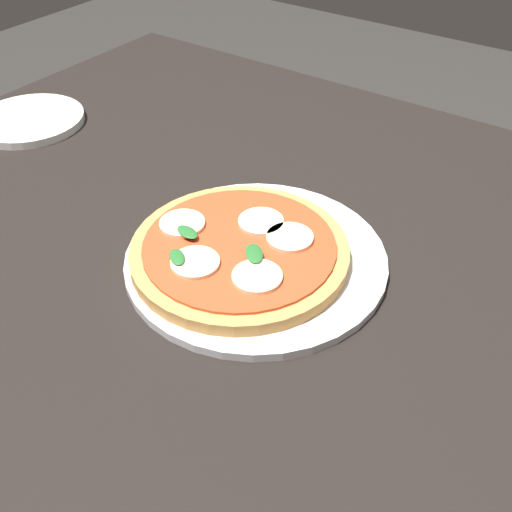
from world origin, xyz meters
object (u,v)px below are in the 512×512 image
object	(u,v)px
pizza	(239,250)
plate_white	(29,120)
serving_tray	(256,258)
dining_table	(272,306)

from	to	relation	value
pizza	plate_white	distance (m)	0.56
serving_tray	plate_white	world-z (taller)	plate_white
pizza	plate_white	xyz separation A→B (m)	(0.55, -0.10, -0.02)
serving_tray	plate_white	bearing A→B (deg)	-8.35
serving_tray	plate_white	size ratio (longest dim) A/B	1.75
dining_table	plate_white	size ratio (longest dim) A/B	7.36
dining_table	serving_tray	bearing A→B (deg)	44.56
serving_tray	plate_white	xyz separation A→B (m)	(0.56, -0.08, 0.00)
serving_tray	pizza	distance (m)	0.03
pizza	plate_white	world-z (taller)	pizza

